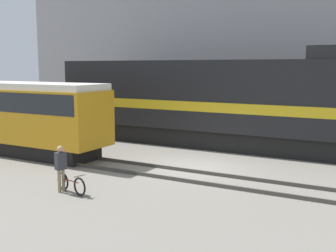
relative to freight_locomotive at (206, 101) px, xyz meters
name	(u,v)px	position (x,y,z in m)	size (l,w,h in m)	color
ground_plane	(194,168)	(1.71, -4.96, -2.44)	(120.00, 120.00, 0.00)	gray
track_near	(177,174)	(1.71, -6.47, -2.37)	(60.00, 1.51, 0.14)	#47423D
track_far	(235,147)	(1.71, 0.00, -2.37)	(60.00, 1.51, 0.14)	#47423D
building_backdrop	(279,39)	(1.71, 7.89, 3.68)	(38.67, 6.00, 12.23)	#99999E
freight_locomotive	(206,101)	(0.00, 0.00, 0.00)	(17.13, 3.04, 5.22)	black
streetcar	(19,113)	(-7.17, -6.47, -0.42)	(9.81, 2.54, 3.52)	black
bicycle	(71,184)	(-0.37, -10.29, -2.11)	(1.59, 0.55, 0.70)	black
person	(61,164)	(-0.76, -10.35, -1.46)	(0.30, 0.40, 1.62)	#8C7A5B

